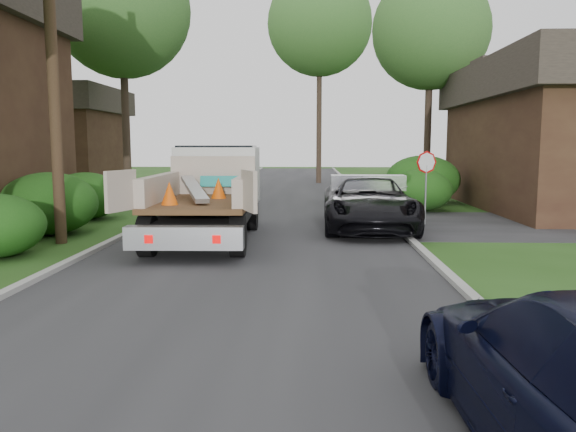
% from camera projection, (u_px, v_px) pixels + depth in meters
% --- Properties ---
extents(ground, '(120.00, 120.00, 0.00)m').
position_uv_depth(ground, '(239.00, 292.00, 10.21)').
color(ground, '#224714').
rests_on(ground, ground).
extents(road, '(8.00, 90.00, 0.02)m').
position_uv_depth(road, '(273.00, 220.00, 20.13)').
color(road, '#28282B').
rests_on(road, ground).
extents(curb_left, '(0.20, 90.00, 0.12)m').
position_uv_depth(curb_left, '(160.00, 218.00, 20.27)').
color(curb_left, '#9E9E99').
rests_on(curb_left, ground).
extents(curb_right, '(0.20, 90.00, 0.12)m').
position_uv_depth(curb_right, '(388.00, 219.00, 19.97)').
color(curb_right, '#9E9E99').
rests_on(curb_right, ground).
extents(stop_sign, '(0.71, 0.32, 2.48)m').
position_uv_depth(stop_sign, '(426.00, 172.00, 18.73)').
color(stop_sign, slate).
rests_on(stop_sign, ground).
extents(utility_pole, '(2.42, 1.25, 10.00)m').
position_uv_depth(utility_pole, '(52.00, 49.00, 14.70)').
color(utility_pole, '#382619').
rests_on(utility_pole, ground).
extents(house_left_far, '(7.56, 7.56, 6.00)m').
position_uv_depth(house_left_far, '(51.00, 139.00, 32.13)').
color(house_left_far, '#371F16').
rests_on(house_left_far, ground).
extents(hedge_left_b, '(2.86, 2.86, 1.87)m').
position_uv_depth(hedge_left_b, '(49.00, 203.00, 16.77)').
color(hedge_left_b, '#103D0E').
rests_on(hedge_left_b, ground).
extents(hedge_left_c, '(2.60, 2.60, 1.70)m').
position_uv_depth(hedge_left_c, '(85.00, 196.00, 20.26)').
color(hedge_left_c, '#103D0E').
rests_on(hedge_left_c, ground).
extents(hedge_right_a, '(2.60, 2.60, 1.70)m').
position_uv_depth(hedge_right_a, '(420.00, 190.00, 22.79)').
color(hedge_right_a, '#103D0E').
rests_on(hedge_right_a, ground).
extents(hedge_right_b, '(3.38, 3.38, 2.21)m').
position_uv_depth(hedge_right_b, '(422.00, 180.00, 25.71)').
color(hedge_right_b, '#103D0E').
rests_on(hedge_right_b, ground).
extents(tree_left_far, '(6.40, 6.40, 12.20)m').
position_uv_depth(tree_left_far, '(122.00, 9.00, 26.21)').
color(tree_left_far, '#2D2119').
rests_on(tree_left_far, ground).
extents(tree_right_far, '(6.00, 6.00, 11.50)m').
position_uv_depth(tree_right_far, '(431.00, 31.00, 28.71)').
color(tree_right_far, '#2D2119').
rests_on(tree_right_far, ground).
extents(tree_center_far, '(7.20, 7.20, 14.60)m').
position_uv_depth(tree_center_far, '(320.00, 23.00, 38.51)').
color(tree_center_far, '#2D2119').
rests_on(tree_center_far, ground).
extents(flatbed_truck, '(3.29, 7.08, 2.66)m').
position_uv_depth(flatbed_truck, '(212.00, 187.00, 16.64)').
color(flatbed_truck, black).
rests_on(flatbed_truck, ground).
extents(black_pickup, '(2.93, 6.10, 1.68)m').
position_uv_depth(black_pickup, '(369.00, 203.00, 17.78)').
color(black_pickup, black).
rests_on(black_pickup, ground).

